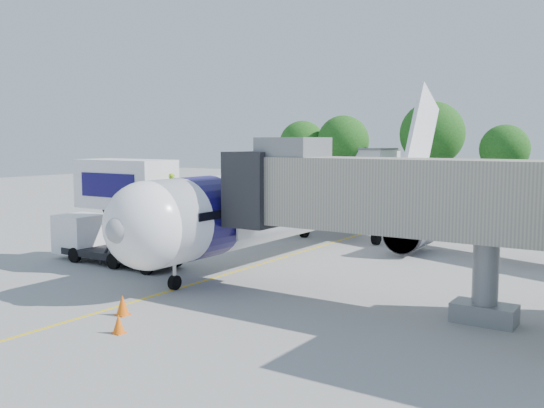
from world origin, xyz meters
The scene contains 13 objects.
ground centered at (0.00, 0.00, 0.00)m, with size 160.00×160.00×0.00m, color #969693.
guidance_line centered at (0.00, 0.00, 0.01)m, with size 0.15×70.00×0.01m, color yellow.
taxiway_strip centered at (0.00, 42.00, 0.00)m, with size 120.00×10.00×0.01m, color #59595B.
aircraft centered at (0.00, 4.12, 2.95)m, with size 34.17×37.73×11.35m.
jet_bridge centered at (7.99, -7.00, 4.34)m, with size 13.90×3.20×6.60m.
catering_hiloader centered at (-6.27, -7.00, 2.76)m, with size 8.50×2.44×5.50m.
safety_cone_a centered at (1.05, -13.45, 0.37)m, with size 0.49×0.49×0.77m.
safety_cone_b centered at (2.56, -15.01, 0.31)m, with size 0.41×0.41×0.66m.
outbuilding_left centered at (-28.00, 60.00, 2.66)m, with size 18.40×8.40×5.30m.
tree_a centered at (-33.50, 57.55, 5.89)m, with size 7.62×7.62×9.71m.
tree_b centered at (-26.05, 57.63, 6.33)m, with size 8.18×8.18×10.42m.
tree_c centered at (-12.66, 60.43, 7.46)m, with size 9.63×9.63×12.28m.
tree_d centered at (-1.99, 59.58, 5.27)m, with size 6.82×6.82×8.69m.
Camera 1 is at (17.84, -28.65, 6.47)m, focal length 40.00 mm.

